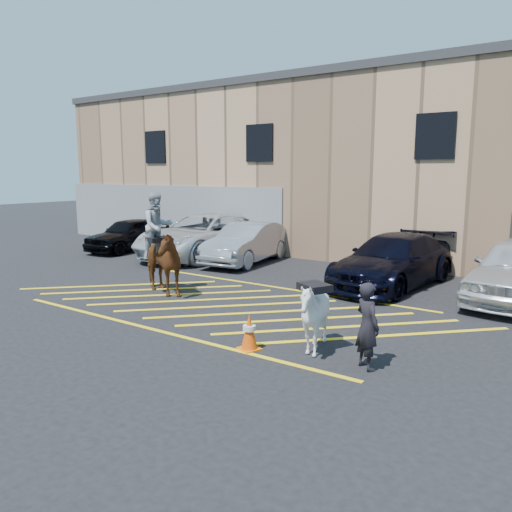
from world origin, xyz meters
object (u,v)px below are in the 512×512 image
Objects in this scene: handler at (367,326)px; car_white_pickup at (204,236)px; mounted_bay at (158,254)px; car_silver_sedan at (247,243)px; car_blue_suv at (393,261)px; traffic_cone at (249,332)px; saddled_white at (314,316)px; car_black_suv at (129,234)px.

car_white_pickup is at bearing -2.78° from handler.
handler is at bearing -14.66° from mounted_bay.
car_silver_sedan is at bearing 98.57° from mounted_bay.
car_white_pickup is 4.03× the size of handler.
car_blue_suv is 7.35× the size of traffic_cone.
handler reaches higher than saddled_white.
car_blue_suv is (5.94, -0.64, 0.02)m from car_silver_sedan.
car_silver_sedan is (2.20, -0.08, -0.11)m from car_white_pickup.
car_white_pickup is 2.19× the size of mounted_bay.
mounted_bay reaches higher than saddled_white.
handler is 2.32m from traffic_cone.
traffic_cone is (5.58, -7.68, -0.40)m from car_silver_sedan.
handler is (1.89, -6.62, 0.00)m from car_blue_suv.
mounted_bay is (-7.01, 1.83, 0.38)m from handler.
car_black_suv is 6.09m from car_silver_sedan.
handler is at bearing -34.54° from car_white_pickup.
mounted_bay is 5.33m from traffic_cone.
saddled_white is (12.76, -6.60, 0.01)m from car_black_suv.
car_silver_sedan is at bearing -9.43° from handler.
car_silver_sedan reaches higher than traffic_cone.
handler is 1.15m from saddled_white.
car_silver_sedan reaches higher than saddled_white.
saddled_white reaches higher than car_black_suv.
car_black_suv is 8.47m from mounted_bay.
car_black_suv is at bearing 148.38° from traffic_cone.
mounted_bay is 1.69× the size of saddled_white.
car_black_suv is at bearing -173.93° from car_blue_suv.
saddled_white is at bearing 25.62° from handler.
handler reaches higher than car_black_suv.
traffic_cone is (-0.36, -7.04, -0.41)m from car_blue_suv.
car_white_pickup is at bearing 4.14° from car_black_suv.
saddled_white is (6.69, -7.11, -0.03)m from car_silver_sedan.
car_blue_suv is 6.89m from handler.
traffic_cone is (-1.11, -0.57, -0.37)m from saddled_white.
car_white_pickup reaches higher than car_black_suv.
handler is (10.02, -7.34, -0.09)m from car_white_pickup.
traffic_cone is at bearing -25.30° from mounted_bay.
handler is at bearing -7.83° from saddled_white.
saddled_white is at bearing -54.06° from car_silver_sedan.
traffic_cone is at bearing -43.25° from car_white_pickup.
car_silver_sedan is 5.97m from car_blue_suv.
car_silver_sedan is 9.76m from saddled_white.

